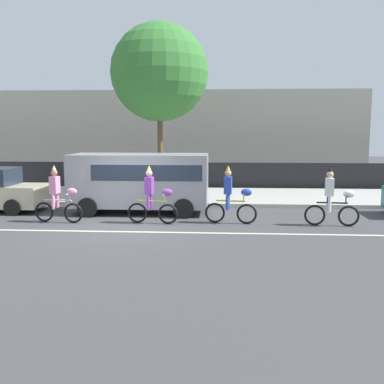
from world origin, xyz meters
TOP-DOWN VIEW (x-y plane):
  - ground_plane at (0.00, 0.00)m, footprint 80.00×80.00m
  - road_centre_line at (0.00, -0.50)m, footprint 36.00×0.14m
  - sidewalk_curb at (0.00, 6.50)m, footprint 60.00×5.00m
  - fence_line at (0.00, 9.40)m, footprint 40.00×0.08m
  - building_backdrop at (-2.05, 18.00)m, footprint 28.00×8.00m
  - parade_cyclist_pink at (-2.29, 0.74)m, footprint 1.71×0.51m
  - parade_cyclist_purple at (0.86, 0.78)m, footprint 1.71×0.52m
  - parade_cyclist_cobalt at (3.43, 0.95)m, footprint 1.71×0.51m
  - parade_cyclist_zebra at (6.65, 0.77)m, footprint 1.72×0.50m
  - parked_van_grey at (0.16, 2.70)m, footprint 5.00×2.22m
  - street_tree_near_lamp at (0.33, 6.55)m, footprint 4.31×4.31m
  - pedestrian_onlooker at (-4.05, 7.34)m, footprint 0.32×0.20m

SIDE VIEW (x-z plane):
  - ground_plane at x=0.00m, z-range 0.00..0.00m
  - road_centre_line at x=0.00m, z-range 0.00..0.01m
  - sidewalk_curb at x=0.00m, z-range 0.00..0.15m
  - fence_line at x=0.00m, z-range 0.00..1.40m
  - parade_cyclist_pink at x=-2.29m, z-range -0.12..1.80m
  - parade_cyclist_purple at x=0.86m, z-range -0.12..1.80m
  - parade_cyclist_cobalt at x=3.43m, z-range -0.12..1.80m
  - parade_cyclist_zebra at x=6.65m, z-range -0.12..1.80m
  - pedestrian_onlooker at x=-4.05m, z-range 0.20..1.82m
  - parked_van_grey at x=0.16m, z-range 0.19..2.37m
  - building_backdrop at x=-2.05m, z-range 0.00..5.49m
  - street_tree_near_lamp at x=0.33m, z-range 1.78..9.36m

